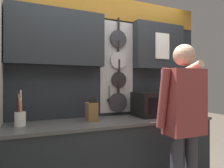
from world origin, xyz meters
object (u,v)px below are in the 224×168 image
microwave (154,104)px  utensil_crock (20,117)px  knife_block (92,111)px  person (183,115)px

microwave → utensil_crock: utensil_crock is taller
microwave → utensil_crock: size_ratio=1.42×
microwave → knife_block: bearing=180.0°
microwave → utensil_crock: (-1.55, 0.00, -0.07)m
utensil_crock → knife_block: bearing=-0.0°
microwave → knife_block: 0.83m
microwave → person: bearing=-98.8°
knife_block → person: size_ratio=0.16×
knife_block → utensil_crock: 0.72m
knife_block → microwave: bearing=-0.0°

